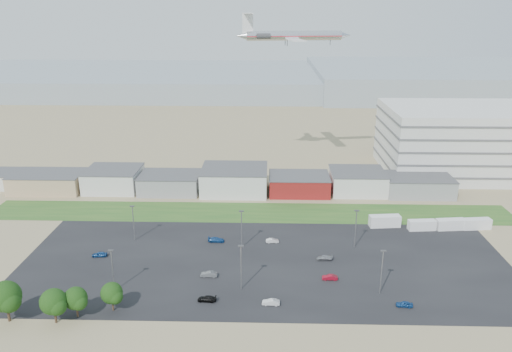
{
  "coord_description": "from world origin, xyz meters",
  "views": [
    {
      "loc": [
        5.81,
        -89.8,
        59.14
      ],
      "look_at": [
        2.72,
        22.0,
        21.84
      ],
      "focal_mm": 35.0,
      "sensor_mm": 36.0,
      "label": 1
    }
  ],
  "objects_px": {
    "airliner": "(294,36)",
    "parked_car_12": "(324,258)",
    "parked_car_5": "(100,254)",
    "parked_car_4": "(209,274)",
    "parked_car_11": "(272,241)",
    "parked_car_3": "(207,299)",
    "parked_car_1": "(330,277)",
    "box_trailer_a": "(385,221)",
    "parked_car_10": "(76,296)",
    "parked_car_2": "(404,304)",
    "parked_car_13": "(271,302)",
    "parked_car_6": "(216,240)"
  },
  "relations": [
    {
      "from": "parked_car_4",
      "to": "parked_car_5",
      "type": "bearing_deg",
      "value": -105.49
    },
    {
      "from": "parked_car_1",
      "to": "parked_car_2",
      "type": "height_order",
      "value": "parked_car_2"
    },
    {
      "from": "parked_car_10",
      "to": "parked_car_11",
      "type": "distance_m",
      "value": 51.14
    },
    {
      "from": "box_trailer_a",
      "to": "parked_car_4",
      "type": "relative_size",
      "value": 2.26
    },
    {
      "from": "parked_car_4",
      "to": "airliner",
      "type": "bearing_deg",
      "value": 167.06
    },
    {
      "from": "parked_car_4",
      "to": "parked_car_11",
      "type": "xyz_separation_m",
      "value": [
        14.87,
        18.4,
        -0.08
      ]
    },
    {
      "from": "parked_car_4",
      "to": "parked_car_10",
      "type": "distance_m",
      "value": 29.34
    },
    {
      "from": "parked_car_6",
      "to": "parked_car_13",
      "type": "distance_m",
      "value": 33.14
    },
    {
      "from": "parked_car_12",
      "to": "parked_car_13",
      "type": "height_order",
      "value": "parked_car_13"
    },
    {
      "from": "airliner",
      "to": "parked_car_4",
      "type": "bearing_deg",
      "value": -114.6
    },
    {
      "from": "box_trailer_a",
      "to": "parked_car_13",
      "type": "relative_size",
      "value": 2.35
    },
    {
      "from": "airliner",
      "to": "parked_car_1",
      "type": "height_order",
      "value": "airliner"
    },
    {
      "from": "parked_car_4",
      "to": "parked_car_12",
      "type": "relative_size",
      "value": 0.96
    },
    {
      "from": "parked_car_1",
      "to": "parked_car_11",
      "type": "relative_size",
      "value": 1.04
    },
    {
      "from": "airliner",
      "to": "parked_car_12",
      "type": "relative_size",
      "value": 10.39
    },
    {
      "from": "parked_car_4",
      "to": "parked_car_6",
      "type": "height_order",
      "value": "parked_car_4"
    },
    {
      "from": "parked_car_3",
      "to": "airliner",
      "type": "bearing_deg",
      "value": 170.71
    },
    {
      "from": "parked_car_4",
      "to": "parked_car_5",
      "type": "xyz_separation_m",
      "value": [
        -28.78,
        9.17,
        -0.01
      ]
    },
    {
      "from": "parked_car_4",
      "to": "parked_car_11",
      "type": "height_order",
      "value": "parked_car_4"
    },
    {
      "from": "parked_car_11",
      "to": "parked_car_2",
      "type": "bearing_deg",
      "value": -143.23
    },
    {
      "from": "parked_car_6",
      "to": "parked_car_11",
      "type": "relative_size",
      "value": 1.27
    },
    {
      "from": "parked_car_12",
      "to": "parked_car_5",
      "type": "bearing_deg",
      "value": -90.71
    },
    {
      "from": "airliner",
      "to": "parked_car_5",
      "type": "height_order",
      "value": "airliner"
    },
    {
      "from": "parked_car_3",
      "to": "parked_car_4",
      "type": "distance_m",
      "value": 10.36
    },
    {
      "from": "parked_car_3",
      "to": "box_trailer_a",
      "type": "bearing_deg",
      "value": 134.65
    },
    {
      "from": "parked_car_11",
      "to": "parked_car_5",
      "type": "bearing_deg",
      "value": 95.8
    },
    {
      "from": "parked_car_6",
      "to": "parked_car_10",
      "type": "distance_m",
      "value": 39.57
    },
    {
      "from": "parked_car_6",
      "to": "parked_car_5",
      "type": "bearing_deg",
      "value": 109.17
    },
    {
      "from": "parked_car_2",
      "to": "parked_car_13",
      "type": "bearing_deg",
      "value": -83.5
    },
    {
      "from": "box_trailer_a",
      "to": "airliner",
      "type": "distance_m",
      "value": 76.25
    },
    {
      "from": "parked_car_3",
      "to": "parked_car_5",
      "type": "xyz_separation_m",
      "value": [
        -29.55,
        19.5,
        0.05
      ]
    },
    {
      "from": "airliner",
      "to": "parked_car_5",
      "type": "distance_m",
      "value": 102.68
    },
    {
      "from": "box_trailer_a",
      "to": "parked_car_11",
      "type": "height_order",
      "value": "box_trailer_a"
    },
    {
      "from": "parked_car_3",
      "to": "parked_car_11",
      "type": "height_order",
      "value": "parked_car_3"
    },
    {
      "from": "parked_car_1",
      "to": "parked_car_3",
      "type": "distance_m",
      "value": 28.97
    },
    {
      "from": "parked_car_11",
      "to": "box_trailer_a",
      "type": "bearing_deg",
      "value": -76.67
    },
    {
      "from": "box_trailer_a",
      "to": "parked_car_13",
      "type": "xyz_separation_m",
      "value": [
        -32.69,
        -41.12,
        -1.03
      ]
    },
    {
      "from": "parked_car_3",
      "to": "parked_car_12",
      "type": "height_order",
      "value": "parked_car_12"
    },
    {
      "from": "parked_car_2",
      "to": "parked_car_11",
      "type": "height_order",
      "value": "parked_car_2"
    },
    {
      "from": "parked_car_13",
      "to": "parked_car_3",
      "type": "bearing_deg",
      "value": -91.36
    },
    {
      "from": "parked_car_5",
      "to": "parked_car_11",
      "type": "xyz_separation_m",
      "value": [
        43.64,
        9.23,
        -0.07
      ]
    },
    {
      "from": "parked_car_6",
      "to": "parked_car_2",
      "type": "bearing_deg",
      "value": -123.58
    },
    {
      "from": "parked_car_3",
      "to": "parked_car_4",
      "type": "height_order",
      "value": "parked_car_4"
    },
    {
      "from": "parked_car_6",
      "to": "parked_car_12",
      "type": "xyz_separation_m",
      "value": [
        28.0,
        -9.43,
        -0.04
      ]
    },
    {
      "from": "box_trailer_a",
      "to": "parked_car_10",
      "type": "xyz_separation_m",
      "value": [
        -74.64,
        -40.07,
        -1.03
      ]
    },
    {
      "from": "parked_car_3",
      "to": "parked_car_12",
      "type": "bearing_deg",
      "value": 129.32
    },
    {
      "from": "parked_car_4",
      "to": "parked_car_11",
      "type": "bearing_deg",
      "value": 143.25
    },
    {
      "from": "parked_car_10",
      "to": "parked_car_12",
      "type": "xyz_separation_m",
      "value": [
        55.29,
        19.23,
        -0.03
      ]
    },
    {
      "from": "parked_car_1",
      "to": "parked_car_10",
      "type": "distance_m",
      "value": 56.39
    },
    {
      "from": "parked_car_12",
      "to": "parked_car_13",
      "type": "xyz_separation_m",
      "value": [
        -13.34,
        -20.29,
        0.03
      ]
    }
  ]
}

